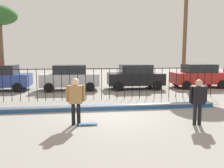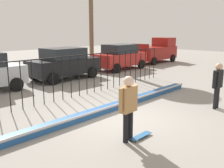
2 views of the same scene
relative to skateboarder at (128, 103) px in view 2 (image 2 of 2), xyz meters
name	(u,v)px [view 2 (image 2 of 2)]	position (x,y,z in m)	size (l,w,h in m)	color
ground_plane	(127,119)	(1.37, 1.17, -1.08)	(60.00, 60.00, 0.00)	gray
bowl_coping_ledge	(105,109)	(1.37, 2.18, -0.96)	(11.00, 0.40, 0.27)	#235699
perimeter_fence	(62,74)	(1.37, 4.73, 0.07)	(14.04, 0.04, 1.87)	black
skateboarder	(128,103)	(0.00, 0.00, 0.00)	(0.73, 0.27, 1.80)	black
skateboard	(141,136)	(0.41, -0.13, -1.02)	(0.80, 0.20, 0.07)	#26598C
camera_operator	(218,82)	(4.60, -0.61, -0.03)	(0.71, 0.27, 1.75)	black
parked_car_black	(64,63)	(4.34, 8.55, -0.11)	(4.30, 2.12, 1.90)	black
parked_car_red	(120,57)	(9.61, 8.60, -0.11)	(4.30, 2.12, 1.90)	#B2231E
pickup_truck	(156,51)	(15.22, 9.00, -0.04)	(4.70, 2.12, 2.24)	maroon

